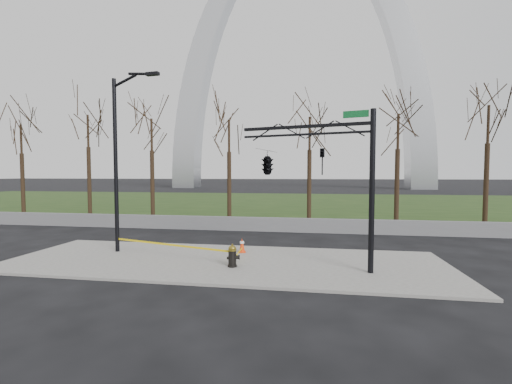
% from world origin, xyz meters
% --- Properties ---
extents(ground, '(500.00, 500.00, 0.00)m').
position_xyz_m(ground, '(0.00, 0.00, 0.00)').
color(ground, black).
rests_on(ground, ground).
extents(sidewalk, '(18.00, 6.00, 0.10)m').
position_xyz_m(sidewalk, '(0.00, 0.00, 0.05)').
color(sidewalk, slate).
rests_on(sidewalk, ground).
extents(grass_strip, '(120.00, 40.00, 0.06)m').
position_xyz_m(grass_strip, '(0.00, 30.00, 0.03)').
color(grass_strip, '#1D3513').
rests_on(grass_strip, ground).
extents(guardrail, '(60.00, 0.30, 0.90)m').
position_xyz_m(guardrail, '(0.00, 8.00, 0.45)').
color(guardrail, '#59595B').
rests_on(guardrail, ground).
extents(gateway_arch, '(66.00, 6.00, 65.00)m').
position_xyz_m(gateway_arch, '(0.00, 75.00, 32.50)').
color(gateway_arch, silver).
rests_on(gateway_arch, ground).
extents(tree_row, '(46.71, 4.00, 9.72)m').
position_xyz_m(tree_row, '(0.36, 12.00, 4.86)').
color(tree_row, black).
rests_on(tree_row, ground).
extents(fire_hydrant, '(0.56, 0.36, 0.89)m').
position_xyz_m(fire_hydrant, '(0.58, -0.87, 0.51)').
color(fire_hydrant, black).
rests_on(fire_hydrant, sidewalk).
extents(traffic_cone, '(0.39, 0.39, 0.65)m').
position_xyz_m(traffic_cone, '(0.45, 1.58, 0.43)').
color(traffic_cone, red).
rests_on(traffic_cone, sidewalk).
extents(street_light, '(2.39, 0.48, 8.21)m').
position_xyz_m(street_light, '(-5.08, 0.83, 4.69)').
color(street_light, black).
rests_on(street_light, ground).
extents(traffic_signal_mast, '(4.99, 2.54, 6.00)m').
position_xyz_m(traffic_signal_mast, '(2.55, -0.12, 4.15)').
color(traffic_signal_mast, black).
rests_on(traffic_signal_mast, ground).
extents(caution_tape, '(5.88, 2.46, 0.45)m').
position_xyz_m(caution_tape, '(-1.55, 0.10, 0.58)').
color(caution_tape, yellow).
rests_on(caution_tape, ground).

